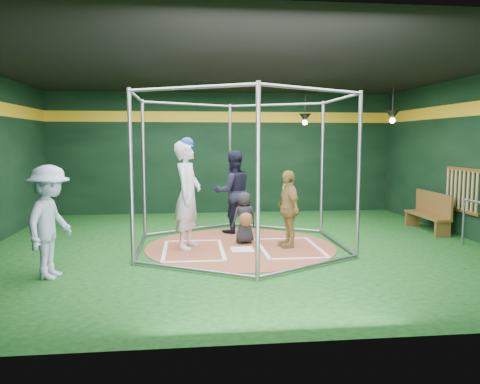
{
  "coord_description": "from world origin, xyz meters",
  "views": [
    {
      "loc": [
        -1.04,
        -9.17,
        2.14
      ],
      "look_at": [
        0.0,
        0.1,
        1.1
      ],
      "focal_mm": 35.0,
      "sensor_mm": 36.0,
      "label": 1
    }
  ],
  "objects": [
    {
      "name": "pendant_lamp_far",
      "position": [
        4.0,
        2.0,
        2.74
      ],
      "size": [
        0.34,
        0.34,
        0.9
      ],
      "color": "black",
      "rests_on": "room_shell"
    },
    {
      "name": "batting_cage",
      "position": [
        -0.0,
        -0.0,
        1.5
      ],
      "size": [
        4.05,
        4.67,
        3.0
      ],
      "color": "gray",
      "rests_on": "ground"
    },
    {
      "name": "batter_figure",
      "position": [
        -1.05,
        -0.02,
        1.09
      ],
      "size": [
        0.72,
        0.89,
        2.18
      ],
      "color": "silver",
      "rests_on": "clay_disc"
    },
    {
      "name": "catcher_figure",
      "position": [
        0.11,
        0.26,
        0.54
      ],
      "size": [
        0.59,
        0.63,
        1.06
      ],
      "color": "black",
      "rests_on": "clay_disc"
    },
    {
      "name": "room_shell",
      "position": [
        0.0,
        0.01,
        1.75
      ],
      "size": [
        10.1,
        9.1,
        3.53
      ],
      "color": "#0D3C10",
      "rests_on": "ground"
    },
    {
      "name": "dugout_bench",
      "position": [
        4.62,
        1.15,
        0.47
      ],
      "size": [
        0.37,
        1.58,
        0.92
      ],
      "color": "brown",
      "rests_on": "ground"
    },
    {
      "name": "bystander_blue",
      "position": [
        -3.16,
        -1.76,
        0.88
      ],
      "size": [
        0.86,
        1.24,
        1.76
      ],
      "primitive_type": "imported",
      "rotation": [
        0.0,
        0.0,
        1.37
      ],
      "color": "#A2B9D7",
      "rests_on": "ground"
    },
    {
      "name": "batter_box_left",
      "position": [
        -0.95,
        -0.25,
        0.02
      ],
      "size": [
        1.17,
        1.77,
        0.01
      ],
      "color": "white",
      "rests_on": "clay_disc"
    },
    {
      "name": "steel_railing",
      "position": [
        4.55,
        -0.85,
        0.64
      ],
      "size": [
        0.05,
        1.11,
        0.96
      ],
      "color": "gray",
      "rests_on": "ground"
    },
    {
      "name": "visitor_leopard",
      "position": [
        0.94,
        -0.12,
        0.78
      ],
      "size": [
        0.52,
        0.95,
        1.53
      ],
      "primitive_type": "imported",
      "rotation": [
        0.0,
        0.0,
        -1.41
      ],
      "color": "tan",
      "rests_on": "clay_disc"
    },
    {
      "name": "umpire",
      "position": [
        -0.01,
        1.45,
        0.95
      ],
      "size": [
        1.06,
        0.91,
        1.88
      ],
      "primitive_type": "imported",
      "rotation": [
        0.0,
        0.0,
        3.37
      ],
      "color": "black",
      "rests_on": "clay_disc"
    },
    {
      "name": "home_plate",
      "position": [
        0.0,
        -0.3,
        0.02
      ],
      "size": [
        0.43,
        0.43,
        0.01
      ],
      "primitive_type": "cube",
      "color": "white",
      "rests_on": "clay_disc"
    },
    {
      "name": "pendant_lamp_near",
      "position": [
        2.2,
        3.6,
        2.74
      ],
      "size": [
        0.34,
        0.34,
        0.9
      ],
      "color": "black",
      "rests_on": "room_shell"
    },
    {
      "name": "bat_rack",
      "position": [
        4.93,
        0.4,
        1.05
      ],
      "size": [
        0.07,
        1.25,
        0.98
      ],
      "color": "brown",
      "rests_on": "room_shell"
    },
    {
      "name": "batter_box_right",
      "position": [
        0.95,
        -0.25,
        0.02
      ],
      "size": [
        1.17,
        1.77,
        0.01
      ],
      "color": "white",
      "rests_on": "clay_disc"
    },
    {
      "name": "clay_disc",
      "position": [
        0.0,
        0.0,
        0.01
      ],
      "size": [
        3.8,
        3.8,
        0.01
      ],
      "primitive_type": "cylinder",
      "color": "brown",
      "rests_on": "ground"
    }
  ]
}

